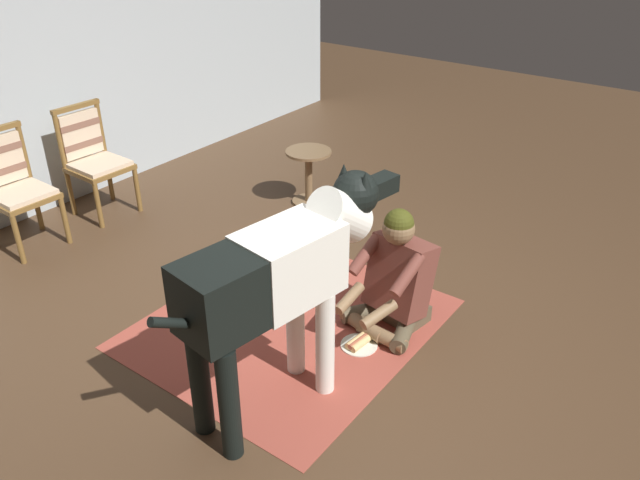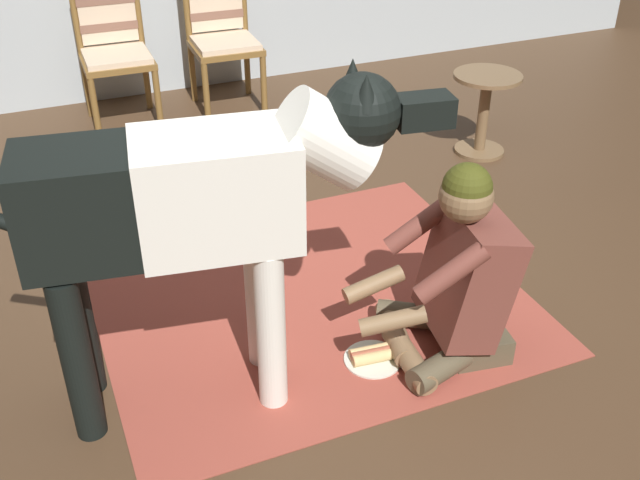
% 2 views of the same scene
% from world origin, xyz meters
% --- Properties ---
extents(ground_plane, '(14.71, 14.71, 0.00)m').
position_xyz_m(ground_plane, '(0.00, 0.00, 0.00)').
color(ground_plane, '#4A3321').
extents(area_rug, '(1.92, 1.71, 0.01)m').
position_xyz_m(area_rug, '(-0.08, 0.26, 0.00)').
color(area_rug, '#9A4335').
rests_on(area_rug, ground).
extents(dining_chair_left_of_pair, '(0.47, 0.48, 0.98)m').
position_xyz_m(dining_chair_left_of_pair, '(-0.49, 2.77, 0.54)').
color(dining_chair_left_of_pair, brown).
rests_on(dining_chair_left_of_pair, ground).
extents(dining_chair_right_of_pair, '(0.47, 0.48, 0.98)m').
position_xyz_m(dining_chair_right_of_pair, '(0.27, 2.77, 0.54)').
color(dining_chair_right_of_pair, brown).
rests_on(dining_chair_right_of_pair, ground).
extents(person_sitting_on_floor, '(0.70, 0.57, 0.87)m').
position_xyz_m(person_sitting_on_floor, '(0.34, -0.31, 0.36)').
color(person_sitting_on_floor, brown).
rests_on(person_sitting_on_floor, ground).
extents(large_dog, '(1.68, 0.48, 1.29)m').
position_xyz_m(large_dog, '(-0.65, -0.16, 0.84)').
color(large_dog, white).
rests_on(large_dog, ground).
extents(hot_dog_on_plate, '(0.24, 0.24, 0.06)m').
position_xyz_m(hot_dog_on_plate, '(-0.00, -0.25, 0.03)').
color(hot_dog_on_plate, silver).
rests_on(hot_dog_on_plate, ground).
extents(round_side_table, '(0.42, 0.42, 0.52)m').
position_xyz_m(round_side_table, '(1.53, 1.32, 0.31)').
color(round_side_table, brown).
rests_on(round_side_table, ground).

